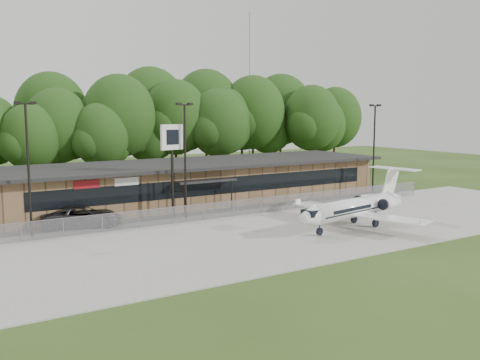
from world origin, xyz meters
TOP-DOWN VIEW (x-y plane):
  - ground at (0.00, 0.00)m, footprint 160.00×160.00m
  - apron at (0.00, 8.00)m, footprint 64.00×18.00m
  - parking_lot at (0.00, 19.50)m, footprint 50.00×9.00m
  - terminal at (-0.00, 23.94)m, footprint 41.00×11.65m
  - fence at (0.00, 15.00)m, footprint 46.00×0.04m
  - treeline at (0.00, 42.00)m, footprint 72.00×12.00m
  - radio_mast at (22.00, 48.00)m, footprint 0.20×0.20m
  - light_pole_left at (-18.00, 16.50)m, footprint 1.55×0.30m
  - light_pole_mid at (-5.00, 16.50)m, footprint 1.55×0.30m
  - light_pole_right at (18.00, 16.50)m, footprint 1.55×0.30m
  - business_jet at (5.16, 5.82)m, footprint 13.87×12.44m
  - suv at (-13.76, 17.87)m, footprint 7.01×4.59m
  - pole_sign at (-6.11, 16.80)m, footprint 2.20×0.66m

SIDE VIEW (x-z plane):
  - ground at x=0.00m, z-range 0.00..0.00m
  - parking_lot at x=0.00m, z-range 0.00..0.06m
  - apron at x=0.00m, z-range 0.00..0.08m
  - fence at x=0.00m, z-range 0.02..1.54m
  - suv at x=-13.76m, z-range 0.00..1.79m
  - business_jet at x=5.16m, z-range -0.67..4.01m
  - terminal at x=0.00m, z-range 0.03..4.33m
  - light_pole_left at x=-18.00m, z-range 0.86..11.09m
  - light_pole_mid at x=-5.00m, z-range 0.86..11.09m
  - light_pole_right at x=18.00m, z-range 0.86..11.09m
  - pole_sign at x=-6.11m, z-range 2.22..10.59m
  - treeline at x=0.00m, z-range 0.00..15.00m
  - radio_mast at x=22.00m, z-range 0.00..25.00m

